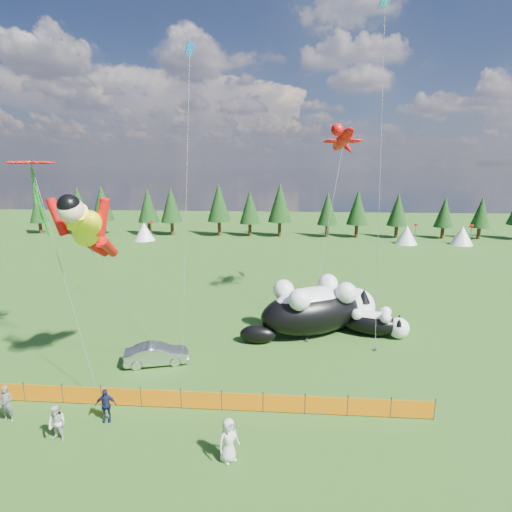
{
  "coord_description": "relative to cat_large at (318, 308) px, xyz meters",
  "views": [
    {
      "loc": [
        3.91,
        -20.03,
        11.68
      ],
      "look_at": [
        2.14,
        4.0,
        6.11
      ],
      "focal_mm": 28.0,
      "sensor_mm": 36.0,
      "label": 1
    }
  ],
  "objects": [
    {
      "name": "ground",
      "position": [
        -6.36,
        -6.78,
        -1.8
      ],
      "size": [
        160.0,
        160.0,
        0.0
      ],
      "primitive_type": "plane",
      "color": "#123509",
      "rests_on": "ground"
    },
    {
      "name": "safety_fence",
      "position": [
        -6.36,
        -9.78,
        -1.3
      ],
      "size": [
        22.06,
        0.06,
        1.1
      ],
      "color": "#262626",
      "rests_on": "ground"
    },
    {
      "name": "tree_line",
      "position": [
        -6.36,
        38.22,
        2.2
      ],
      "size": [
        90.0,
        4.0,
        8.0
      ],
      "primitive_type": null,
      "color": "black",
      "rests_on": "ground"
    },
    {
      "name": "festival_tents",
      "position": [
        4.64,
        33.22,
        -0.4
      ],
      "size": [
        50.0,
        3.2,
        2.8
      ],
      "primitive_type": null,
      "color": "white",
      "rests_on": "ground"
    },
    {
      "name": "cat_large",
      "position": [
        0.0,
        0.0,
        0.0
      ],
      "size": [
        9.74,
        6.88,
        3.79
      ],
      "rotation": [
        0.0,
        0.0,
        0.48
      ],
      "color": "black",
      "rests_on": "ground"
    },
    {
      "name": "cat_small",
      "position": [
        3.83,
        -0.23,
        -0.88
      ],
      "size": [
        5.31,
        2.87,
        1.95
      ],
      "rotation": [
        0.0,
        0.0,
        -0.26
      ],
      "color": "black",
      "rests_on": "ground"
    },
    {
      "name": "car",
      "position": [
        -9.96,
        -5.48,
        -1.18
      ],
      "size": [
        3.96,
        2.27,
        1.23
      ],
      "primitive_type": "imported",
      "rotation": [
        0.0,
        0.0,
        1.84
      ],
      "color": "silver",
      "rests_on": "ground"
    },
    {
      "name": "spectator_a",
      "position": [
        -15.14,
        -11.32,
        -0.91
      ],
      "size": [
        0.67,
        0.45,
        1.78
      ],
      "primitive_type": "imported",
      "rotation": [
        0.0,
        0.0,
        0.04
      ],
      "color": "#55565A",
      "rests_on": "ground"
    },
    {
      "name": "spectator_b",
      "position": [
        -12.06,
        -12.47,
        -0.96
      ],
      "size": [
        0.9,
        0.64,
        1.67
      ],
      "primitive_type": "imported",
      "rotation": [
        0.0,
        0.0,
        -0.21
      ],
      "color": "beige",
      "rests_on": "ground"
    },
    {
      "name": "spectator_c",
      "position": [
        -10.58,
        -10.97,
        -0.99
      ],
      "size": [
        1.03,
        0.67,
        1.62
      ],
      "primitive_type": "imported",
      "rotation": [
        0.0,
        0.0,
        0.2
      ],
      "color": "#141938",
      "rests_on": "ground"
    },
    {
      "name": "spectator_e",
      "position": [
        -4.56,
        -13.08,
        -0.86
      ],
      "size": [
        1.08,
        1.06,
        1.88
      ],
      "primitive_type": "imported",
      "rotation": [
        0.0,
        0.0,
        0.73
      ],
      "color": "beige",
      "rests_on": "ground"
    },
    {
      "name": "superhero_kite",
      "position": [
        -12.58,
        -7.24,
        6.58
      ],
      "size": [
        6.4,
        6.51,
        10.97
      ],
      "color": "#F9F30D",
      "rests_on": "ground"
    },
    {
      "name": "gecko_kite",
      "position": [
        1.85,
        5.27,
        11.69
      ],
      "size": [
        4.72,
        10.25,
        15.51
      ],
      "color": "red",
      "rests_on": "ground"
    },
    {
      "name": "flower_kite",
      "position": [
        -16.47,
        -5.23,
        9.79
      ],
      "size": [
        6.18,
        5.56,
        13.18
      ],
      "color": "red",
      "rests_on": "ground"
    },
    {
      "name": "diamond_kite_a",
      "position": [
        -8.35,
        -1.22,
        15.66
      ],
      "size": [
        0.68,
        4.92,
        19.3
      ],
      "color": "blue",
      "rests_on": "ground"
    },
    {
      "name": "diamond_kite_b",
      "position": [
        3.87,
        2.84,
        19.43
      ],
      "size": [
        1.15,
        6.3,
        23.32
      ],
      "color": "#0C8D92",
      "rests_on": "ground"
    }
  ]
}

